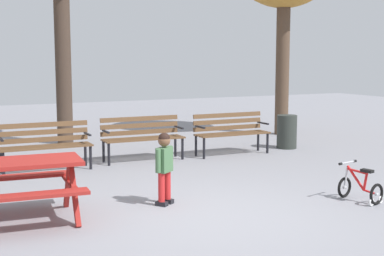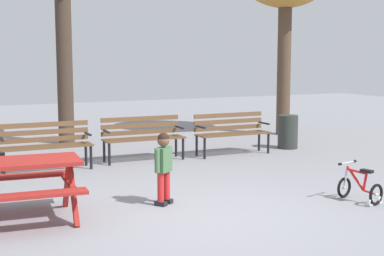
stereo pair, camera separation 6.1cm
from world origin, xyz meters
TOP-DOWN VIEW (x-y plane):
  - ground at (0.00, 0.00)m, footprint 36.00×36.00m
  - picnic_table at (-2.33, 0.83)m, footprint 1.91×1.50m
  - park_bench_left at (-1.25, 3.81)m, footprint 1.61×0.48m
  - park_bench_right at (0.66, 3.95)m, footprint 1.61×0.50m
  - park_bench_far_right at (2.55, 3.77)m, footprint 1.60×0.47m
  - child_standing at (-0.27, 0.75)m, footprint 0.32×0.27m
  - kids_bicycle at (2.26, -0.32)m, footprint 0.46×0.61m
  - trash_bin at (4.06, 3.86)m, footprint 0.44×0.44m

SIDE VIEW (x-z plane):
  - ground at x=0.00m, z-range 0.00..0.00m
  - kids_bicycle at x=2.26m, z-range -0.07..0.47m
  - trash_bin at x=4.06m, z-range 0.00..0.74m
  - park_bench_left at x=-1.25m, z-range 0.08..0.94m
  - park_bench_right at x=0.66m, z-range 0.08..0.94m
  - park_bench_far_right at x=2.55m, z-range 0.08..0.94m
  - child_standing at x=-0.27m, z-range 0.08..1.08m
  - picnic_table at x=-2.33m, z-range 0.20..0.99m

